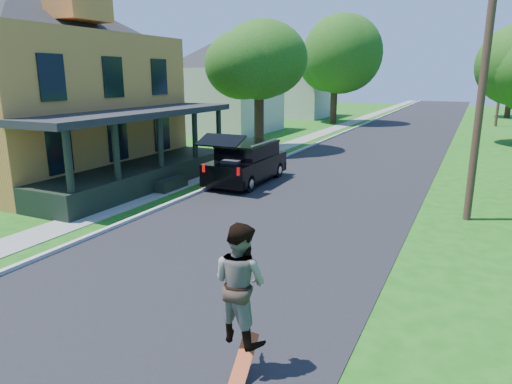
% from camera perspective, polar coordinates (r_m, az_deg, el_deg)
% --- Properties ---
extents(ground, '(140.00, 140.00, 0.00)m').
position_cam_1_polar(ground, '(11.10, -6.23, -9.46)').
color(ground, '#185410').
rests_on(ground, ground).
extents(street, '(8.00, 120.00, 0.02)m').
position_cam_1_polar(street, '(29.43, 14.82, 5.16)').
color(street, black).
rests_on(street, ground).
extents(curb, '(0.15, 120.00, 0.12)m').
position_cam_1_polar(curb, '(30.45, 7.30, 5.81)').
color(curb, '#ABABA5').
rests_on(curb, ground).
extents(sidewalk, '(1.30, 120.00, 0.03)m').
position_cam_1_polar(sidewalk, '(30.96, 4.57, 6.02)').
color(sidewalk, gray).
rests_on(sidewalk, ground).
extents(front_walk, '(6.50, 1.20, 0.03)m').
position_cam_1_polar(front_walk, '(21.36, -19.54, 1.45)').
color(front_walk, gray).
rests_on(front_walk, ground).
extents(main_house, '(15.56, 15.56, 10.10)m').
position_cam_1_polar(main_house, '(23.37, -26.51, 14.03)').
color(main_house, gold).
rests_on(main_house, ground).
extents(neighbor_house_mid, '(12.78, 12.78, 8.30)m').
position_cam_1_polar(neighbor_house_mid, '(37.69, -4.58, 13.90)').
color(neighbor_house_mid, beige).
rests_on(neighbor_house_mid, ground).
extents(neighbor_house_far, '(12.78, 12.78, 8.30)m').
position_cam_1_polar(neighbor_house_far, '(52.14, 4.56, 14.02)').
color(neighbor_house_far, beige).
rests_on(neighbor_house_far, ground).
extents(black_suv, '(1.95, 4.94, 2.29)m').
position_cam_1_polar(black_suv, '(19.43, -1.20, 3.70)').
color(black_suv, black).
rests_on(black_suv, ground).
extents(skateboarder, '(1.07, 0.92, 1.89)m').
position_cam_1_polar(skateboarder, '(7.00, -2.01, -11.24)').
color(skateboarder, black).
rests_on(skateboarder, ground).
extents(skateboard, '(0.28, 0.75, 0.66)m').
position_cam_1_polar(skateboard, '(7.34, -1.61, -20.61)').
color(skateboard, '#B1380F').
rests_on(skateboard, ground).
extents(tree_left_mid, '(6.63, 6.28, 8.46)m').
position_cam_1_polar(tree_left_mid, '(27.61, 0.31, 16.90)').
color(tree_left_mid, black).
rests_on(tree_left_mid, ground).
extents(tree_left_far, '(8.36, 8.12, 10.28)m').
position_cam_1_polar(tree_left_far, '(44.75, 9.89, 17.02)').
color(tree_left_far, black).
rests_on(tree_left_far, ground).
extents(utility_pole_near, '(1.44, 0.38, 7.76)m').
position_cam_1_polar(utility_pole_near, '(15.48, 26.39, 11.20)').
color(utility_pole_near, '#3D261C').
rests_on(utility_pole_near, ground).
extents(utility_pole_far, '(1.47, 0.49, 7.63)m').
position_cam_1_polar(utility_pole_far, '(46.95, 28.31, 12.07)').
color(utility_pole_far, '#3D261C').
rests_on(utility_pole_far, ground).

